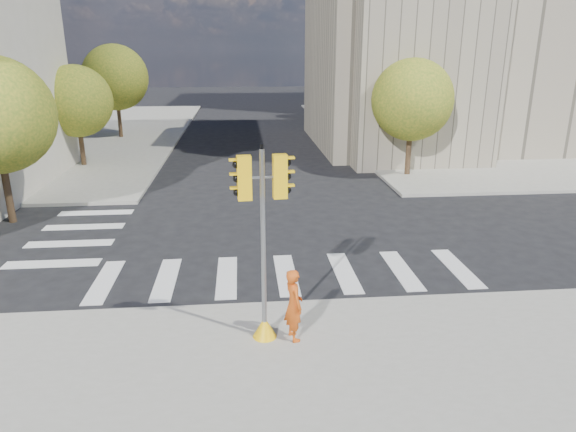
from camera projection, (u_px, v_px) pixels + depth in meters
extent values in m
plane|color=black|center=(284.00, 250.00, 17.55)|extent=(160.00, 160.00, 0.00)
cube|color=gray|center=(491.00, 128.00, 43.88)|extent=(28.00, 40.00, 0.15)
cube|color=gray|center=(4.00, 135.00, 40.39)|extent=(28.00, 40.00, 0.15)
cube|color=gray|center=(502.00, 42.00, 35.79)|extent=(26.00, 14.00, 14.00)
cube|color=gray|center=(414.00, 41.00, 30.36)|extent=(8.00, 8.00, 14.00)
cylinder|color=#382616|center=(8.00, 192.00, 20.04)|extent=(0.28, 0.28, 2.45)
cylinder|color=#382616|center=(82.00, 149.00, 29.55)|extent=(0.28, 0.28, 2.17)
sphere|color=#3C611B|center=(76.00, 101.00, 28.71)|extent=(4.00, 4.00, 4.00)
cylinder|color=#382616|center=(120.00, 121.00, 38.94)|extent=(0.28, 0.28, 2.62)
sphere|color=#3C611B|center=(115.00, 77.00, 37.94)|extent=(4.80, 4.80, 4.80)
cylinder|color=#382616|center=(408.00, 155.00, 27.30)|extent=(0.28, 0.28, 2.38)
sphere|color=#3C611B|center=(412.00, 100.00, 26.41)|extent=(4.20, 4.20, 4.20)
cylinder|color=#382616|center=(358.00, 123.00, 38.64)|extent=(0.28, 0.28, 2.52)
sphere|color=#3C611B|center=(360.00, 80.00, 37.67)|extent=(4.60, 4.60, 4.60)
cylinder|color=#382616|center=(331.00, 107.00, 50.03)|extent=(0.28, 0.28, 2.27)
sphere|color=#3C611B|center=(332.00, 78.00, 49.18)|extent=(4.00, 4.00, 4.00)
cylinder|color=black|center=(399.00, 92.00, 30.21)|extent=(0.12, 0.12, 8.00)
cube|color=black|center=(404.00, 19.00, 28.97)|extent=(0.35, 0.18, 0.22)
cylinder|color=black|center=(350.00, 79.00, 43.46)|extent=(0.12, 0.12, 8.00)
cube|color=black|center=(352.00, 29.00, 42.22)|extent=(0.35, 0.18, 0.22)
cone|color=yellow|center=(265.00, 327.00, 11.93)|extent=(0.56, 0.56, 0.50)
cylinder|color=gray|center=(263.00, 248.00, 11.32)|extent=(0.11, 0.11, 4.43)
cylinder|color=black|center=(262.00, 147.00, 10.61)|extent=(0.07, 0.07, 0.12)
cylinder|color=gray|center=(262.00, 177.00, 10.82)|extent=(0.90, 0.14, 0.06)
cube|color=yellow|center=(244.00, 178.00, 10.75)|extent=(0.32, 0.25, 0.95)
cube|color=yellow|center=(280.00, 177.00, 10.88)|extent=(0.32, 0.25, 0.95)
imported|color=#C74D12|center=(294.00, 305.00, 11.67)|extent=(0.57, 0.72, 1.73)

